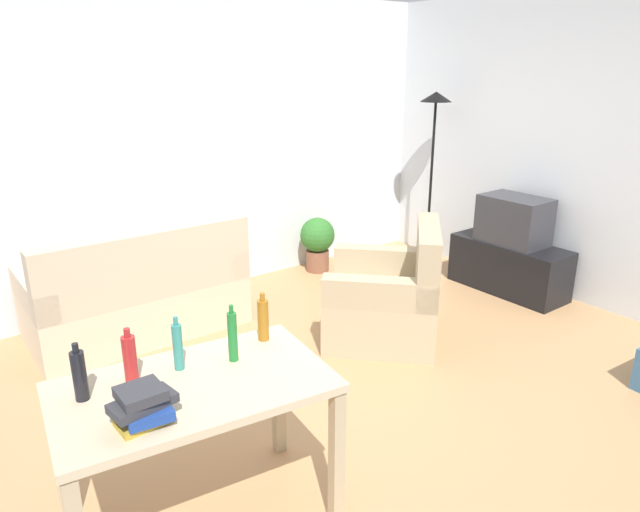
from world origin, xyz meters
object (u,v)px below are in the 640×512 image
object	(u,v)px
desk	(194,405)
bottle_dark	(79,375)
potted_plant	(317,240)
bottle_green	(233,336)
tv	(514,220)
bottle_amber	(263,319)
armchair	(389,298)
bottle_red	(130,358)
torchiere_lamp	(434,132)
couch	(139,297)
bottle_tall	(178,346)
book_stack	(144,406)
tv_stand	(509,267)

from	to	relation	value
desk	bottle_dark	distance (m)	0.51
potted_plant	bottle_green	distance (m)	3.37
tv	desk	world-z (taller)	tv
bottle_amber	bottle_dark	bearing A→B (deg)	-179.61
armchair	potted_plant	bearing A→B (deg)	-150.56
potted_plant	bottle_green	xyz separation A→B (m)	(-2.30, -2.40, 0.56)
bottle_red	torchiere_lamp	bearing A→B (deg)	24.81
armchair	bottle_dark	world-z (taller)	bottle_dark
couch	bottle_red	xyz separation A→B (m)	(-0.73, -1.98, 0.56)
bottle_tall	couch	bearing A→B (deg)	75.54
couch	bottle_tall	distance (m)	2.15
bottle_red	book_stack	world-z (taller)	bottle_red
bottle_amber	bottle_tall	bearing A→B (deg)	-177.91
bottle_tall	bottle_red	bearing A→B (deg)	172.66
tv	torchiere_lamp	world-z (taller)	torchiere_lamp
potted_plant	bottle_green	bearing A→B (deg)	-133.81
bottle_red	couch	bearing A→B (deg)	69.77
tv	book_stack	size ratio (longest dim) A/B	2.27
bottle_green	book_stack	world-z (taller)	bottle_green
bottle_green	torchiere_lamp	bearing A→B (deg)	29.00
potted_plant	desk	bearing A→B (deg)	-135.85
bottle_dark	bottle_red	distance (m)	0.22
bottle_red	bottle_amber	size ratio (longest dim) A/B	1.01
armchair	book_stack	bearing A→B (deg)	-19.59
desk	bottle_green	distance (m)	0.35
potted_plant	book_stack	size ratio (longest dim) A/B	2.16
bottle_red	bottle_dark	bearing A→B (deg)	-175.72
bottle_dark	bottle_red	xyz separation A→B (m)	(0.22, 0.02, -0.00)
tv_stand	armchair	size ratio (longest dim) A/B	0.89
tv	book_stack	world-z (taller)	tv
bottle_green	desk	bearing A→B (deg)	-162.93
potted_plant	bottle_red	distance (m)	3.62
torchiere_lamp	book_stack	world-z (taller)	torchiere_lamp
torchiere_lamp	bottle_tall	distance (m)	4.12
torchiere_lamp	bottle_green	size ratio (longest dim) A/B	6.37
tv	bottle_green	size ratio (longest dim) A/B	2.11
tv	potted_plant	world-z (taller)	tv
tv_stand	torchiere_lamp	world-z (taller)	torchiere_lamp
couch	bottle_green	distance (m)	2.18
desk	book_stack	bearing A→B (deg)	-143.45
potted_plant	bottle_dark	xyz separation A→B (m)	(-2.97, -2.31, 0.54)
bottle_green	armchair	bearing A→B (deg)	24.65
bottle_tall	book_stack	xyz separation A→B (m)	(-0.28, -0.31, -0.04)
bottle_red	bottle_green	world-z (taller)	bottle_green
desk	bottle_dark	bearing A→B (deg)	165.79
tv	potted_plant	bearing A→B (deg)	35.98
torchiere_lamp	bottle_tall	xyz separation A→B (m)	(-3.66, -1.82, -0.54)
couch	book_stack	world-z (taller)	couch
bottle_red	bottle_amber	world-z (taller)	bottle_red
tv_stand	potted_plant	world-z (taller)	potted_plant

